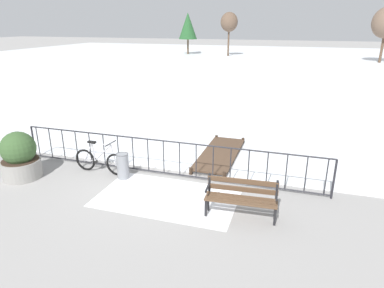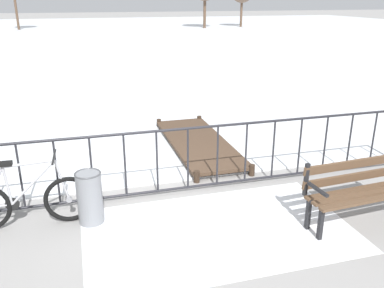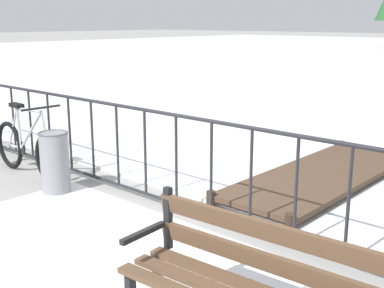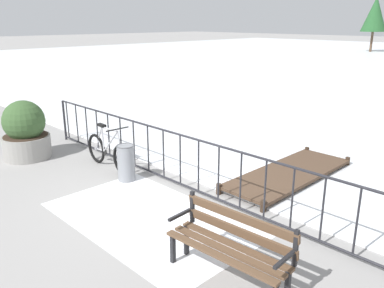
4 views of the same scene
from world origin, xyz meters
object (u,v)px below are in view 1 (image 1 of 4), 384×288
at_px(bicycle_near_railing, 100,161).
at_px(trash_bin, 123,166).
at_px(park_bench, 241,195).
at_px(planter_with_shrub, 20,157).

xyz_separation_m(bicycle_near_railing, trash_bin, (0.80, -0.12, 0.00)).
bearing_deg(trash_bin, bicycle_near_railing, 171.45).
distance_m(park_bench, trash_bin, 3.62).
relative_size(bicycle_near_railing, trash_bin, 2.34).
distance_m(bicycle_near_railing, planter_with_shrub, 2.19).
xyz_separation_m(planter_with_shrub, trash_bin, (2.75, 0.82, -0.24)).
xyz_separation_m(park_bench, planter_with_shrub, (-6.25, 0.12, 0.11)).
relative_size(bicycle_near_railing, park_bench, 1.05).
bearing_deg(planter_with_shrub, trash_bin, 16.65).
relative_size(bicycle_near_railing, planter_with_shrub, 1.28).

